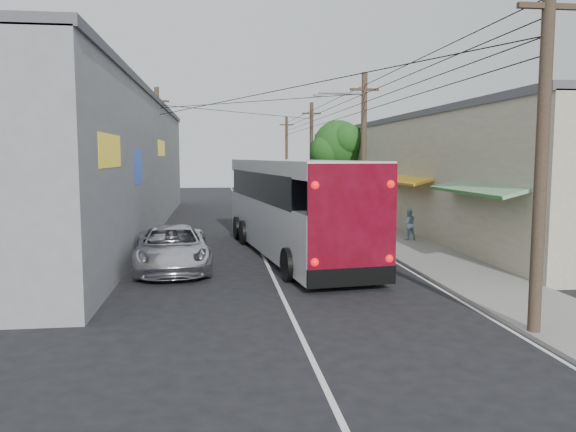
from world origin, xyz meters
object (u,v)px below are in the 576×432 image
parked_car_far (287,197)px  pedestrian_far (409,224)px  jeepney (172,248)px  pedestrian_near (378,215)px  parked_suv (337,216)px  coach_bus (292,206)px  parked_car_mid (323,212)px

parked_car_far → pedestrian_far: 19.86m
jeepney → parked_car_far: size_ratio=1.21×
pedestrian_far → pedestrian_near: bearing=-87.6°
parked_car_far → pedestrian_near: size_ratio=2.76×
parked_car_far → pedestrian_near: (2.80, -16.28, 0.19)m
jeepney → parked_suv: size_ratio=0.95×
jeepney → pedestrian_far: bearing=21.4°
parked_car_far → pedestrian_far: bearing=-72.4°
coach_bus → pedestrian_far: size_ratio=9.35×
parked_suv → parked_car_mid: bearing=95.7°
jeepney → parked_car_mid: jeepney is taller
parked_car_far → coach_bus: bearing=-88.7°
parked_car_mid → pedestrian_far: 8.56m
coach_bus → parked_car_mid: 11.49m
parked_car_mid → parked_car_far: (-0.80, 11.41, 0.11)m
parked_car_mid → parked_suv: bearing=-90.2°
parked_car_far → pedestrian_near: bearing=-72.3°
jeepney → parked_car_mid: (8.05, 13.40, -0.13)m
parked_suv → pedestrian_near: bearing=-19.2°
parked_suv → jeepney: bearing=-124.7°
parked_suv → pedestrian_far: parked_suv is taller
parked_car_mid → pedestrian_near: bearing=-67.9°
parked_suv → pedestrian_near: pedestrian_near is taller
parked_car_mid → pedestrian_far: size_ratio=2.61×
pedestrian_far → jeepney: bearing=19.9°
coach_bus → pedestrian_far: coach_bus is taller
coach_bus → parked_suv: (3.41, 6.94, -1.16)m
pedestrian_near → jeepney: bearing=64.5°
jeepney → pedestrian_near: size_ratio=3.33×
jeepney → parked_suv: 12.42m
coach_bus → jeepney: coach_bus is taller
parked_car_far → pedestrian_far: pedestrian_far is taller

